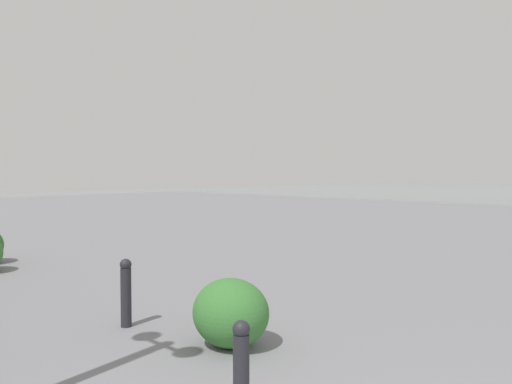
{
  "coord_description": "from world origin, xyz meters",
  "views": [
    {
      "loc": [
        -0.46,
        2.0,
        1.75
      ],
      "look_at": [
        7.95,
        -6.55,
        1.27
      ],
      "focal_mm": 37.43,
      "sensor_mm": 36.0,
      "label": 1
    }
  ],
  "objects": [
    {
      "name": "bollard_mid",
      "position": [
        4.72,
        -1.19,
        0.4
      ],
      "size": [
        0.13,
        0.13,
        0.77
      ],
      "color": "#232328",
      "rests_on": "ground"
    },
    {
      "name": "shrub_round",
      "position": [
        3.38,
        -1.55,
        0.34
      ],
      "size": [
        0.8,
        0.72,
        0.68
      ],
      "color": "#387533",
      "rests_on": "ground"
    },
    {
      "name": "bollard_near",
      "position": [
        2.28,
        -0.63,
        0.35
      ],
      "size": [
        0.13,
        0.13,
        0.67
      ],
      "color": "#232328",
      "rests_on": "ground"
    }
  ]
}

